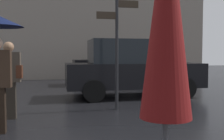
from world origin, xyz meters
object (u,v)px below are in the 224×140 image
at_px(folded_patio_umbrella_near, 167,23).
at_px(street_signpost, 117,40).
at_px(pedestrian_with_bag, 10,75).
at_px(parked_car_right, 119,64).
at_px(parked_car_left, 131,68).

bearing_deg(folded_patio_umbrella_near, street_signpost, 80.61).
distance_m(pedestrian_with_bag, parked_car_right, 7.45).
distance_m(parked_car_left, street_signpost, 2.37).
relative_size(folded_patio_umbrella_near, parked_car_left, 0.53).
bearing_deg(folded_patio_umbrella_near, parked_car_left, 75.93).
height_order(parked_car_right, street_signpost, street_signpost).
distance_m(pedestrian_with_bag, street_signpost, 2.70).
bearing_deg(pedestrian_with_bag, parked_car_left, 21.89).
xyz_separation_m(folded_patio_umbrella_near, pedestrian_with_bag, (-1.66, 4.67, -0.65)).
xyz_separation_m(pedestrian_with_bag, parked_car_right, (3.91, 6.34, -0.00)).
relative_size(parked_car_right, street_signpost, 1.49).
bearing_deg(parked_car_left, parked_car_right, 72.40).
height_order(pedestrian_with_bag, parked_car_right, parked_car_right).
xyz_separation_m(pedestrian_with_bag, street_signpost, (2.52, 0.53, 0.83)).
bearing_deg(street_signpost, pedestrian_with_bag, -168.17).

